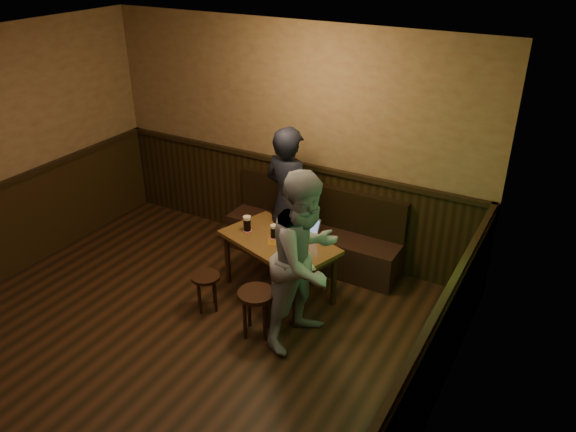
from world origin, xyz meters
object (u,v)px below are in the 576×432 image
(laptop, at_px, (304,231))
(person_grey, at_px, (306,260))
(bench, at_px, (313,237))
(pint_left, at_px, (247,223))
(pint_mid, at_px, (274,231))
(stool_right, at_px, (256,300))
(stool_left, at_px, (206,282))
(person_suit, at_px, (289,202))
(pint_right, at_px, (300,246))
(pub_table, at_px, (279,248))

(laptop, xyz_separation_m, person_grey, (0.41, -0.75, 0.16))
(bench, distance_m, pint_left, 1.02)
(pint_left, height_order, pint_mid, pint_left)
(bench, xyz_separation_m, laptop, (0.19, -0.61, 0.43))
(stool_right, bearing_deg, stool_left, 172.32)
(pint_left, bearing_deg, pint_mid, 1.29)
(stool_left, bearing_deg, person_suit, 70.42)
(bench, bearing_deg, laptop, -72.47)
(bench, bearing_deg, pint_right, -71.30)
(pint_mid, bearing_deg, bench, 84.49)
(stool_left, height_order, laptop, laptop)
(stool_left, xyz_separation_m, stool_right, (0.69, -0.09, 0.07))
(stool_left, bearing_deg, pint_left, 80.18)
(pint_right, relative_size, person_suit, 0.09)
(pub_table, distance_m, pint_right, 0.38)
(stool_left, distance_m, stool_right, 0.70)
(pub_table, height_order, pint_right, pint_right)
(pub_table, xyz_separation_m, person_suit, (-0.14, 0.47, 0.31))
(pub_table, height_order, laptop, laptop)
(person_suit, bearing_deg, pint_right, 141.01)
(pint_mid, distance_m, laptop, 0.33)
(pint_left, bearing_deg, person_suit, 58.13)
(bench, height_order, person_suit, person_suit)
(pint_right, distance_m, laptop, 0.35)
(pub_table, xyz_separation_m, pint_mid, (-0.08, 0.03, 0.17))
(stool_left, bearing_deg, pub_table, 49.96)
(laptop, bearing_deg, person_suit, 167.60)
(pint_left, relative_size, laptop, 0.43)
(bench, relative_size, stool_right, 4.39)
(bench, distance_m, pint_mid, 0.92)
(stool_left, xyz_separation_m, pint_right, (0.85, 0.52, 0.43))
(person_suit, bearing_deg, laptop, 155.94)
(laptop, bearing_deg, pint_right, -45.01)
(pint_left, distance_m, pint_mid, 0.34)
(person_suit, height_order, person_grey, person_suit)
(pub_table, height_order, pint_mid, pint_mid)
(pint_mid, xyz_separation_m, laptop, (0.27, 0.19, -0.02))
(person_suit, bearing_deg, pint_left, 70.64)
(pint_left, height_order, pint_right, pint_left)
(pint_mid, xyz_separation_m, person_grey, (0.68, -0.56, 0.14))
(bench, relative_size, person_grey, 1.22)
(person_suit, bearing_deg, pint_mid, 110.68)
(laptop, bearing_deg, pint_left, -137.75)
(stool_right, distance_m, person_grey, 0.69)
(pub_table, relative_size, laptop, 3.41)
(pub_table, bearing_deg, stool_left, -112.35)
(laptop, relative_size, person_grey, 0.23)
(pint_left, xyz_separation_m, pint_mid, (0.34, 0.01, -0.01))
(pint_mid, relative_size, person_suit, 0.09)
(bench, bearing_deg, stool_right, -84.02)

